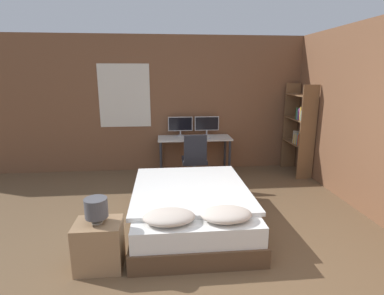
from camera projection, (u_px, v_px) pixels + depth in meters
name	position (u px, v px, depth m)	size (l,w,h in m)	color
ground_plane	(238.00, 293.00, 2.75)	(20.00, 20.00, 0.00)	brown
wall_back	(194.00, 104.00, 6.11)	(12.00, 0.08, 2.70)	brown
wall_side_right	(374.00, 120.00, 4.08)	(0.06, 12.00, 2.70)	brown
bed	(191.00, 208.00, 3.92)	(1.50, 2.01, 0.58)	brown
nightstand	(99.00, 245.00, 3.08)	(0.47, 0.37, 0.50)	#997551
bedside_lamp	(96.00, 208.00, 2.98)	(0.23, 0.23, 0.26)	gray
desk	(194.00, 142.00, 5.95)	(1.44, 0.55, 0.74)	beige
monitor_left	(180.00, 125.00, 6.01)	(0.49, 0.16, 0.39)	#B7B7BC
monitor_right	(207.00, 124.00, 6.06)	(0.49, 0.16, 0.39)	#B7B7BC
keyboard	(195.00, 139.00, 5.75)	(0.36, 0.13, 0.02)	#B7B7BC
computer_mouse	(209.00, 138.00, 5.78)	(0.07, 0.05, 0.04)	#B7B7BC
office_chair	(195.00, 165.00, 5.33)	(0.52, 0.52, 0.95)	black
bookshelf	(301.00, 127.00, 5.82)	(0.31, 0.79, 1.78)	brown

